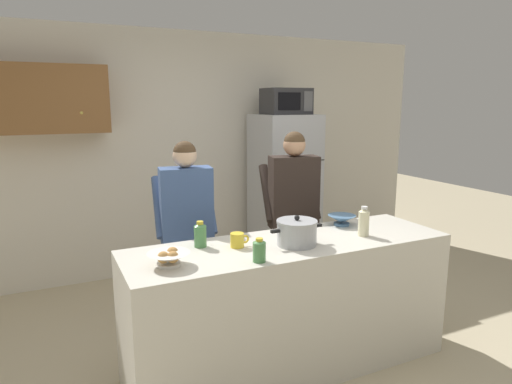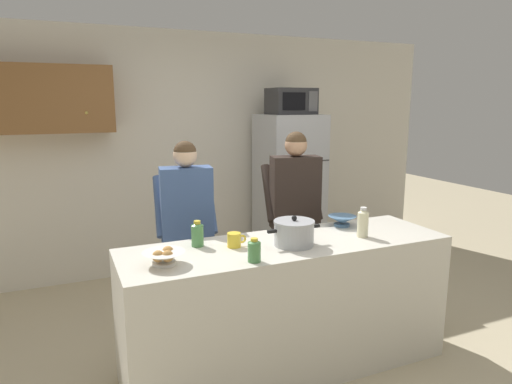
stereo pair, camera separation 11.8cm
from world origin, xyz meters
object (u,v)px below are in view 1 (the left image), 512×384
refrigerator (284,191)px  bread_bowl (169,258)px  person_near_pot (187,218)px  cooking_pot (297,232)px  coffee_mug (238,240)px  bottle_mid_counter (364,222)px  person_by_sink (293,202)px  bottle_near_edge (200,234)px  bottle_far_corner (259,250)px  empty_bowl (342,219)px  microwave (286,101)px

refrigerator → bread_bowl: (-1.84, -1.94, 0.11)m
person_near_pot → cooking_pot: size_ratio=4.08×
refrigerator → coffee_mug: refrigerator is taller
coffee_mug → bottle_mid_counter: 0.92m
refrigerator → person_by_sink: (-0.52, -1.10, 0.14)m
bottle_mid_counter → person_near_pot: bearing=140.8°
coffee_mug → bottle_near_edge: bearing=152.4°
bottle_near_edge → bottle_mid_counter: size_ratio=0.81×
refrigerator → bottle_near_edge: bearing=-132.9°
cooking_pot → bottle_near_edge: 0.64m
bottle_far_corner → empty_bowl: bearing=26.2°
coffee_mug → bottle_far_corner: bearing=-88.5°
bottle_far_corner → person_near_pot: bearing=97.9°
empty_bowl → refrigerator: bearing=76.3°
person_by_sink → bread_bowl: 1.56m
refrigerator → bread_bowl: size_ratio=6.83×
bread_bowl → bottle_far_corner: 0.53m
cooking_pot → bottle_mid_counter: bearing=-2.6°
empty_bowl → bottle_far_corner: size_ratio=1.49×
person_by_sink → coffee_mug: 1.07m
person_near_pot → person_by_sink: 0.95m
refrigerator → coffee_mug: (-1.34, -1.79, 0.11)m
bottle_near_edge → person_by_sink: bearing=29.0°
bottle_near_edge → bottle_far_corner: bottle_near_edge is taller
person_near_pot → microwave: bearing=35.9°
refrigerator → bottle_far_corner: size_ratio=11.85×
cooking_pot → bottle_mid_counter: bottle_mid_counter is taller
person_near_pot → bread_bowl: person_near_pot is taller
person_by_sink → cooking_pot: person_by_sink is taller
microwave → bottle_mid_counter: bearing=-102.6°
person_by_sink → bottle_far_corner: bearing=-129.1°
bottle_mid_counter → cooking_pot: bearing=177.4°
person_by_sink → bottle_near_edge: 1.18m
bottle_mid_counter → bottle_far_corner: (-0.90, -0.16, -0.03)m
refrigerator → bottle_mid_counter: size_ratio=8.05×
coffee_mug → bottle_mid_counter: (0.91, -0.15, 0.06)m
bread_bowl → bottle_near_edge: bearing=43.3°
person_near_pot → person_by_sink: person_by_sink is taller
refrigerator → empty_bowl: refrigerator is taller
person_near_pot → person_by_sink: (0.95, -0.02, 0.03)m
microwave → person_by_sink: bearing=-115.8°
coffee_mug → bread_bowl: (-0.50, -0.15, 0.00)m
microwave → person_near_pot: size_ratio=0.31×
refrigerator → bottle_far_corner: (-1.33, -2.10, 0.13)m
coffee_mug → bottle_mid_counter: bottle_mid_counter is taller
person_by_sink → bread_bowl: (-1.31, -0.84, -0.03)m
bread_bowl → empty_bowl: (1.44, 0.30, -0.00)m
person_by_sink → empty_bowl: bearing=-77.3°
refrigerator → person_near_pot: bearing=-143.6°
person_by_sink → empty_bowl: (0.12, -0.54, -0.04)m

